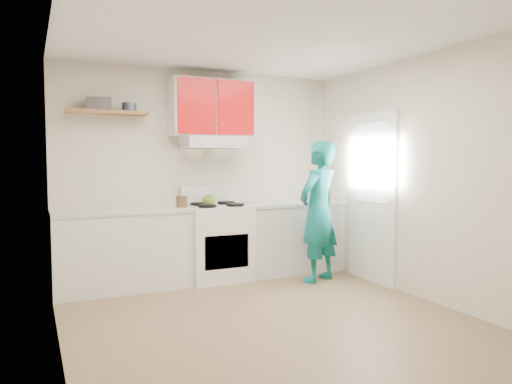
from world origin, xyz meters
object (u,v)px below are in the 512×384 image
stove (217,243)px  crock (182,202)px  tin (129,107)px  person (319,212)px  kettle (209,200)px

stove → crock: (-0.45, -0.03, 0.52)m
stove → tin: bearing=172.4°
stove → tin: tin is taller
person → tin: bearing=-42.7°
stove → kettle: (-0.08, 0.06, 0.53)m
person → stove: bearing=-52.2°
crock → person: 1.65m
crock → kettle: bearing=12.4°
tin → kettle: bearing=-4.9°
kettle → crock: (-0.37, -0.08, -0.01)m
stove → tin: 1.92m
crock → person: size_ratio=0.09×
stove → kettle: kettle is taller
tin → crock: tin is taller
tin → kettle: tin is taller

